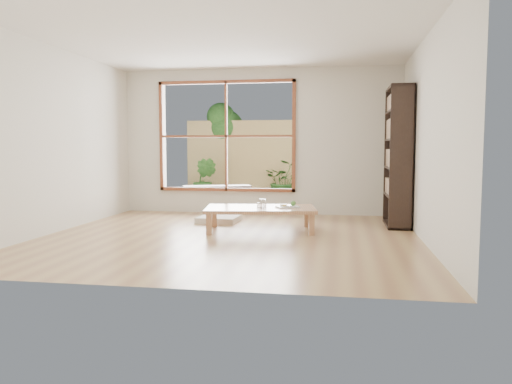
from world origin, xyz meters
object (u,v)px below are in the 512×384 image
at_px(food_tray, 289,206).
at_px(garden_bench, 217,189).
at_px(bookshelf, 398,157).
at_px(low_table, 260,210).

height_order(food_tray, garden_bench, garden_bench).
distance_m(bookshelf, food_tray, 1.89).
xyz_separation_m(low_table, food_tray, (0.40, 0.03, 0.06)).
relative_size(low_table, bookshelf, 0.80).
bearing_deg(low_table, food_tray, -4.20).
xyz_separation_m(low_table, garden_bench, (-1.28, 2.55, 0.09)).
bearing_deg(garden_bench, food_tray, -76.71).
distance_m(low_table, garden_bench, 2.86).
xyz_separation_m(bookshelf, food_tray, (-1.58, -0.77, -0.69)).
distance_m(bookshelf, garden_bench, 3.76).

